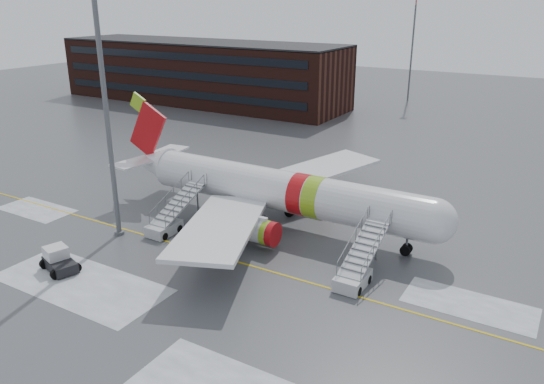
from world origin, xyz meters
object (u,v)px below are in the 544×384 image
Objects in this scene: airliner at (274,190)px; airstair_aft at (169,220)px; airstair_fwd at (357,270)px; pushback_tug at (59,260)px; light_mast_near at (102,75)px.

airstair_aft is (-7.42, -6.54, -2.35)m from airliner.
pushback_tug is (-21.11, -10.23, -0.25)m from airstair_fwd.
airstair_fwd reaches higher than pushback_tug.
airliner is at bearing 40.81° from light_mast_near.
airstair_fwd is 23.46m from pushback_tug.
airstair_aft is (-18.53, 0.00, 0.00)m from airstair_fwd.
light_mast_near reaches higher than airliner.
pushback_tug is at bearing -82.69° from light_mast_near.
light_mast_near is (-10.94, -9.45, 11.01)m from airliner.
light_mast_near is (-3.52, -2.92, 13.37)m from airstair_aft.
airstair_fwd is at bearing -30.47° from airliner.
airliner reaches higher than pushback_tug.
light_mast_near is at bearing -140.40° from airstair_aft.
airstair_aft is at bearing 180.00° from airstair_fwd.
pushback_tug is at bearing -154.14° from airstair_fwd.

